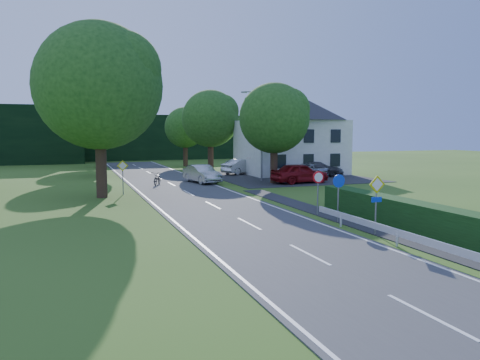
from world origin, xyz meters
name	(u,v)px	position (x,y,z in m)	size (l,w,h in m)	color
ground	(429,317)	(0.00, 0.00, 0.00)	(160.00, 160.00, 0.00)	#325618
road	(204,201)	(0.00, 20.00, 0.02)	(7.00, 80.00, 0.04)	#3D3D40
parking_pad	(285,176)	(12.00, 33.00, 0.02)	(14.00, 16.00, 0.04)	black
line_edge_left	(153,203)	(-3.25, 20.00, 0.04)	(0.12, 80.00, 0.01)	white
line_edge_right	(251,198)	(3.25, 20.00, 0.04)	(0.12, 80.00, 0.01)	white
line_centre	(204,201)	(0.00, 20.00, 0.04)	(0.12, 80.00, 0.01)	white
tree_main	(100,111)	(-6.00, 24.00, 5.82)	(9.40, 9.40, 11.64)	#1B4514
tree_left_far	(100,133)	(-5.00, 40.00, 4.29)	(7.00, 7.00, 8.58)	#1B4514
tree_right_far	(211,131)	(7.00, 42.00, 4.54)	(7.40, 7.40, 9.09)	#1B4514
tree_left_back	(98,135)	(-4.50, 52.00, 4.04)	(6.60, 6.60, 8.07)	#1B4514
tree_right_back	(185,137)	(6.00, 50.00, 3.78)	(6.20, 6.20, 7.56)	#1B4514
tree_right_mid	(274,133)	(8.50, 28.00, 4.29)	(7.00, 7.00, 8.58)	#1B4514
treeline_right	(174,137)	(8.00, 66.00, 3.50)	(30.00, 5.00, 7.00)	black
house_white	(291,132)	(14.00, 36.00, 4.41)	(10.60, 8.40, 8.60)	silver
streetlight	(260,131)	(8.06, 30.00, 4.46)	(2.03, 0.18, 8.00)	gray
sign_priority_right	(377,194)	(4.30, 7.98, 1.80)	(0.78, 0.09, 2.59)	gray
sign_roundabout	(339,189)	(4.30, 10.98, 1.67)	(0.64, 0.08, 2.37)	gray
sign_speed_limit	(318,182)	(4.30, 12.97, 1.77)	(0.64, 0.11, 2.37)	gray
sign_priority_left	(123,170)	(-4.50, 24.98, 1.72)	(0.78, 0.09, 2.44)	gray
moving_car	(202,174)	(2.70, 30.20, 0.81)	(1.62, 4.66, 1.53)	#B4B4B9
motorcycle	(157,178)	(-1.20, 29.88, 0.58)	(0.72, 2.07, 1.09)	black
parked_car_red	(300,173)	(10.53, 27.09, 0.90)	(2.02, 5.02, 1.71)	maroon
parked_car_silver_a	(242,167)	(8.89, 36.86, 0.81)	(1.63, 4.67, 1.54)	#B9B9BE
parked_car_grey	(318,169)	(15.08, 32.00, 0.77)	(2.05, 5.03, 1.46)	#414145
parked_car_silver_b	(311,171)	(13.53, 30.66, 0.75)	(2.34, 5.08, 1.41)	#AAABB1
parasol	(257,165)	(9.79, 35.00, 1.07)	(2.24, 2.28, 2.05)	red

